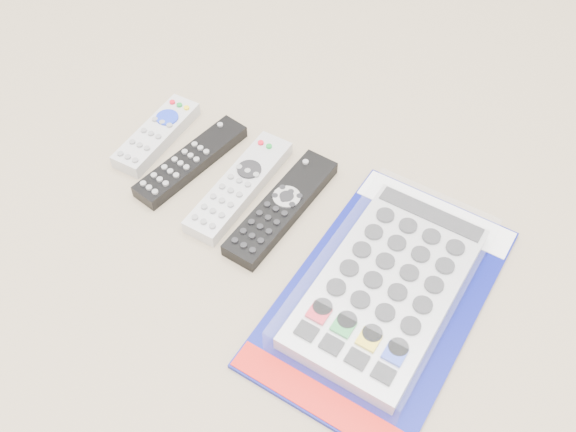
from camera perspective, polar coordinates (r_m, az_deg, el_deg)
The scene contains 5 objects.
remote_small_grey at distance 1.01m, azimuth -11.60°, elevation 7.12°, with size 0.05×0.16×0.02m.
remote_slim_black at distance 0.96m, azimuth -8.63°, elevation 4.86°, with size 0.08×0.20×0.02m.
remote_silver_dvd at distance 0.92m, azimuth -4.34°, elevation 2.68°, with size 0.05×0.21×0.02m.
remote_large_black at distance 0.89m, azimuth -0.57°, elevation 0.76°, with size 0.06×0.22×0.02m.
jumbo_remote_packaged at distance 0.81m, azimuth 8.84°, elevation -6.08°, with size 0.23×0.37×0.05m.
Camera 1 is at (0.31, -0.49, 0.70)m, focal length 40.00 mm.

